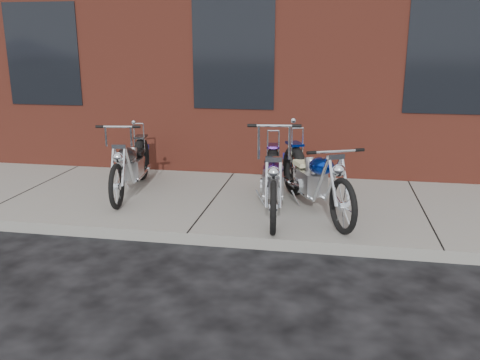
# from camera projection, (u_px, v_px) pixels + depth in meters

# --- Properties ---
(ground) EXTENTS (120.00, 120.00, 0.00)m
(ground) POSITION_uv_depth(u_px,v_px,m) (187.00, 245.00, 6.26)
(ground) COLOR black
(ground) RESTS_ON ground
(sidewalk) EXTENTS (22.00, 3.00, 0.15)m
(sidewalk) POSITION_uv_depth(u_px,v_px,m) (215.00, 202.00, 7.66)
(sidewalk) COLOR gray
(sidewalk) RESTS_ON ground
(chopper_purple) EXTENTS (0.57, 2.33, 1.31)m
(chopper_purple) POSITION_uv_depth(u_px,v_px,m) (273.00, 182.00, 6.93)
(chopper_purple) COLOR black
(chopper_purple) RESTS_ON sidewalk
(chopper_blue) EXTENTS (1.11, 2.23, 1.05)m
(chopper_blue) POSITION_uv_depth(u_px,v_px,m) (314.00, 180.00, 6.96)
(chopper_blue) COLOR black
(chopper_blue) RESTS_ON sidewalk
(chopper_third) EXTENTS (0.58, 2.24, 1.14)m
(chopper_third) POSITION_uv_depth(u_px,v_px,m) (131.00, 166.00, 7.85)
(chopper_third) COLOR black
(chopper_third) RESTS_ON sidewalk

